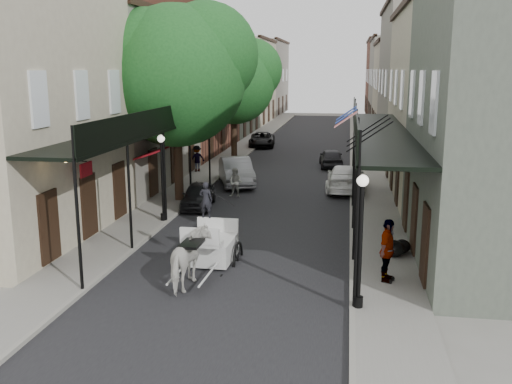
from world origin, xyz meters
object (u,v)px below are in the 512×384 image
at_px(tree_near, 185,70).
at_px(lamppost_right_far, 355,144).
at_px(pedestrian_walking, 236,183).
at_px(horse, 191,259).
at_px(car_left_far, 262,140).
at_px(car_left_near, 198,195).
at_px(pedestrian_sidewalk_left, 197,158).
at_px(car_left_mid, 236,171).
at_px(lamppost_left, 162,176).
at_px(car_right_far, 331,158).
at_px(tree_far, 239,79).
at_px(carriage, 214,226).
at_px(pedestrian_sidewalk_right, 387,250).
at_px(lamppost_right_near, 360,240).
at_px(car_right_near, 345,178).

relative_size(tree_near, lamppost_right_far, 2.60).
height_order(lamppost_right_far, pedestrian_walking, lamppost_right_far).
distance_m(horse, car_left_far, 32.18).
height_order(tree_near, pedestrian_walking, tree_near).
bearing_deg(pedestrian_walking, car_left_near, -110.18).
bearing_deg(pedestrian_sidewalk_left, car_left_mid, 97.75).
xyz_separation_m(lamppost_left, car_right_far, (6.70, 15.63, -1.41)).
bearing_deg(car_left_far, tree_far, -101.00).
bearing_deg(tree_far, carriage, -81.37).
xyz_separation_m(tree_far, pedestrian_sidewalk_right, (9.23, -24.06, -4.73)).
xyz_separation_m(tree_far, lamppost_right_near, (8.35, -26.18, -3.79)).
distance_m(lamppost_right_far, pedestrian_sidewalk_left, 9.96).
relative_size(tree_near, car_left_mid, 2.04).
relative_size(pedestrian_walking, car_left_far, 0.34).
height_order(car_right_near, car_right_far, car_right_near).
distance_m(pedestrian_sidewalk_left, car_right_near, 10.18).
height_order(pedestrian_sidewalk_right, car_right_far, pedestrian_sidewalk_right).
bearing_deg(lamppost_right_far, car_left_mid, -153.58).
relative_size(lamppost_left, car_right_near, 0.76).
bearing_deg(car_left_mid, horse, -102.08).
bearing_deg(car_right_far, car_left_near, 59.46).
bearing_deg(pedestrian_walking, car_left_far, 103.09).
bearing_deg(horse, lamppost_right_far, -103.24).
height_order(lamppost_right_far, car_left_mid, lamppost_right_far).
relative_size(tree_far, lamppost_right_near, 2.32).
bearing_deg(pedestrian_walking, lamppost_right_far, 55.31).
height_order(pedestrian_walking, car_right_far, pedestrian_walking).
distance_m(tree_near, car_right_near, 10.43).
bearing_deg(lamppost_right_far, tree_far, 143.49).
height_order(pedestrian_walking, car_right_near, pedestrian_walking).
distance_m(horse, car_left_mid, 15.76).
bearing_deg(horse, car_right_near, -105.20).
bearing_deg(car_left_mid, pedestrian_sidewalk_left, 116.42).
bearing_deg(car_left_near, pedestrian_sidewalk_right, -52.90).
relative_size(car_left_mid, car_right_near, 0.97).
relative_size(car_left_mid, car_right_far, 1.26).
height_order(tree_near, lamppost_right_near, tree_near).
bearing_deg(pedestrian_sidewalk_left, lamppost_right_far, 143.62).
xyz_separation_m(tree_near, car_right_far, (6.80, 11.45, -5.85)).
height_order(car_left_near, car_right_far, car_right_far).
distance_m(tree_near, horse, 12.93).
xyz_separation_m(horse, pedestrian_sidewalk_right, (5.90, 1.11, 0.22)).
relative_size(car_left_far, car_right_near, 0.92).
relative_size(tree_near, car_right_near, 1.98).
bearing_deg(car_left_mid, carriage, -100.46).
bearing_deg(lamppost_left, lamppost_right_near, -44.29).
relative_size(lamppost_left, car_left_mid, 0.79).
height_order(lamppost_right_near, lamppost_right_far, same).
distance_m(tree_far, car_left_near, 16.08).
relative_size(pedestrian_sidewalk_left, car_left_mid, 0.35).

